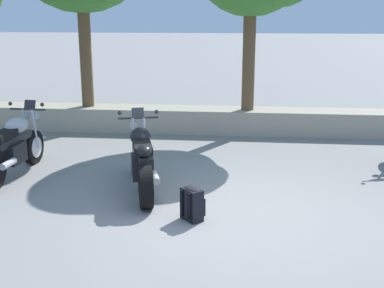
{
  "coord_description": "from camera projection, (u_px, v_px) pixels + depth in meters",
  "views": [
    {
      "loc": [
        0.19,
        -6.57,
        2.72
      ],
      "look_at": [
        -0.6,
        1.2,
        0.65
      ],
      "focal_mm": 46.94,
      "sensor_mm": 36.0,
      "label": 1
    }
  ],
  "objects": [
    {
      "name": "ground_plane",
      "position": [
        226.0,
        212.0,
        7.04
      ],
      "size": [
        120.0,
        120.0,
        0.0
      ],
      "primitive_type": "plane",
      "color": "gray"
    },
    {
      "name": "stone_wall",
      "position": [
        233.0,
        121.0,
        11.58
      ],
      "size": [
        36.0,
        0.8,
        0.55
      ],
      "primitive_type": "cube",
      "color": "#A89E89",
      "rests_on": "ground"
    },
    {
      "name": "motorcycle_silver_near_left",
      "position": [
        14.0,
        148.0,
        8.5
      ],
      "size": [
        0.67,
        2.07,
        1.18
      ],
      "color": "black",
      "rests_on": "ground"
    },
    {
      "name": "motorcycle_black_centre",
      "position": [
        142.0,
        160.0,
        7.77
      ],
      "size": [
        0.88,
        2.03,
        1.18
      ],
      "color": "black",
      "rests_on": "ground"
    },
    {
      "name": "rider_backpack",
      "position": [
        192.0,
        203.0,
        6.71
      ],
      "size": [
        0.35,
        0.35,
        0.47
      ],
      "color": "black",
      "rests_on": "ground"
    }
  ]
}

